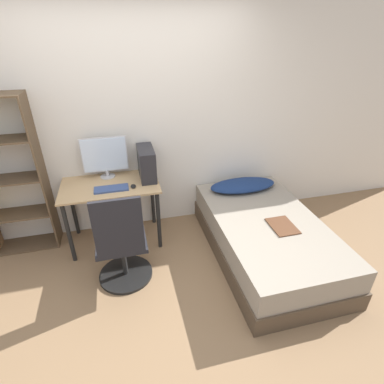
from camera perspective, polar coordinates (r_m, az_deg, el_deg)
The scene contains 11 objects.
ground_plane at distance 2.89m, azimuth -5.81°, elevation -21.62°, with size 14.00×14.00×0.00m, color #846647.
wall_back at distance 3.44m, azimuth -10.88°, elevation 12.12°, with size 8.00×0.05×2.50m.
desk at distance 3.38m, azimuth -15.10°, elevation -0.36°, with size 1.03×0.60×0.74m.
office_chair at distance 2.94m, azimuth -13.14°, elevation -10.59°, with size 0.53×0.53×1.02m.
bed at distance 3.38m, azimuth 13.79°, elevation -8.26°, with size 1.09×1.89×0.45m.
pillow at distance 3.75m, azimuth 9.66°, elevation 1.29°, with size 0.83×0.36×0.11m.
magazine at distance 3.18m, azimuth 16.85°, elevation -6.21°, with size 0.24×0.32×0.01m.
monitor at distance 3.41m, azimuth -16.28°, elevation 6.55°, with size 0.49×0.16×0.46m.
keyboard at distance 3.21m, azimuth -15.10°, elevation 0.61°, with size 0.35×0.14×0.02m.
pc_tower at distance 3.33m, azimuth -8.66°, elevation 5.45°, with size 0.17×0.41×0.34m.
mouse at distance 3.21m, azimuth -11.12°, elevation 1.09°, with size 0.06×0.09×0.02m.
Camera 1 is at (-0.18, -1.82, 2.23)m, focal length 28.00 mm.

